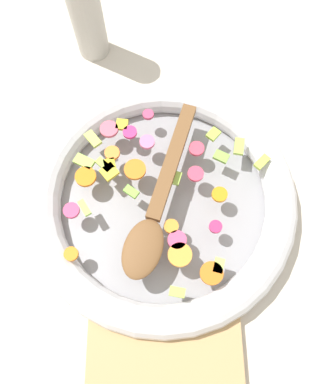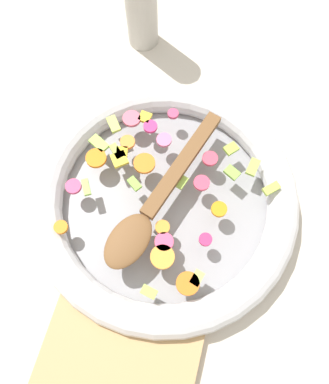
# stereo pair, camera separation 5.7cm
# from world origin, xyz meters

# --- Properties ---
(ground_plane) EXTENTS (4.00, 4.00, 0.00)m
(ground_plane) POSITION_xyz_m (0.00, 0.00, 0.00)
(ground_plane) COLOR beige
(skillet) EXTENTS (0.43, 0.43, 0.05)m
(skillet) POSITION_xyz_m (0.00, 0.00, 0.02)
(skillet) COLOR gray
(skillet) RESTS_ON ground_plane
(chopped_vegetables) EXTENTS (0.31, 0.32, 0.01)m
(chopped_vegetables) POSITION_xyz_m (0.01, 0.02, 0.05)
(chopped_vegetables) COLOR orange
(chopped_vegetables) RESTS_ON skillet
(wooden_spoon) EXTENTS (0.29, 0.13, 0.01)m
(wooden_spoon) POSITION_xyz_m (-0.03, 0.01, 0.06)
(wooden_spoon) COLOR brown
(wooden_spoon) RESTS_ON chopped_vegetables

